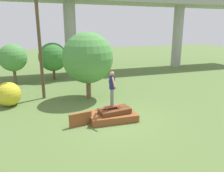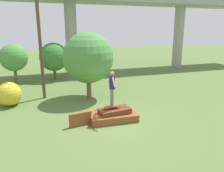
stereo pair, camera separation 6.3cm
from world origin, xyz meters
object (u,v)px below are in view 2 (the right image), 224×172
tree_mid_back (14,58)px  bush_yellow_flowering (9,94)px  tree_behind_left (88,58)px  utility_pole (40,42)px  tree_behind_right (54,57)px  skater (112,86)px  skateboard (112,106)px

tree_mid_back → bush_yellow_flowering: 5.40m
tree_behind_left → bush_yellow_flowering: tree_behind_left is taller
utility_pole → tree_behind_right: utility_pole is taller
utility_pole → tree_behind_right: (1.09, 5.14, -1.55)m
skater → tree_behind_right: tree_behind_right is taller
tree_behind_left → tree_behind_right: size_ratio=1.31×
skateboard → tree_behind_right: tree_behind_right is taller
skater → tree_behind_right: size_ratio=0.54×
utility_pole → tree_behind_right: 5.48m
skater → skateboard: bearing=26.6°
skater → utility_pole: bearing=122.1°
tree_behind_right → tree_mid_back: (-3.06, -0.77, 0.16)m
tree_mid_back → tree_behind_right: bearing=14.1°
bush_yellow_flowering → tree_behind_right: bearing=63.0°
utility_pole → skateboard: bearing=-57.9°
utility_pole → bush_yellow_flowering: 3.53m
skateboard → bush_yellow_flowering: (-4.92, 3.88, -0.01)m
tree_mid_back → skateboard: bearing=-61.5°
tree_mid_back → bush_yellow_flowering: (0.02, -5.21, -1.43)m
tree_behind_left → tree_behind_right: (-1.62, 6.12, -0.61)m
tree_mid_back → skater: bearing=-61.5°
tree_mid_back → utility_pole: bearing=-65.8°
skateboard → tree_mid_back: bearing=118.5°
tree_behind_right → tree_mid_back: size_ratio=0.99×
utility_pole → tree_mid_back: (-1.97, 4.37, -1.39)m
utility_pole → bush_yellow_flowering: size_ratio=4.87×
utility_pole → bush_yellow_flowering: utility_pole is taller
utility_pole → tree_mid_back: bearing=114.2°
skateboard → tree_mid_back: 10.44m
skateboard → tree_behind_right: size_ratio=0.25×
skateboard → tree_mid_back: size_ratio=0.25×
skateboard → tree_behind_left: (-0.26, 3.74, 1.87)m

